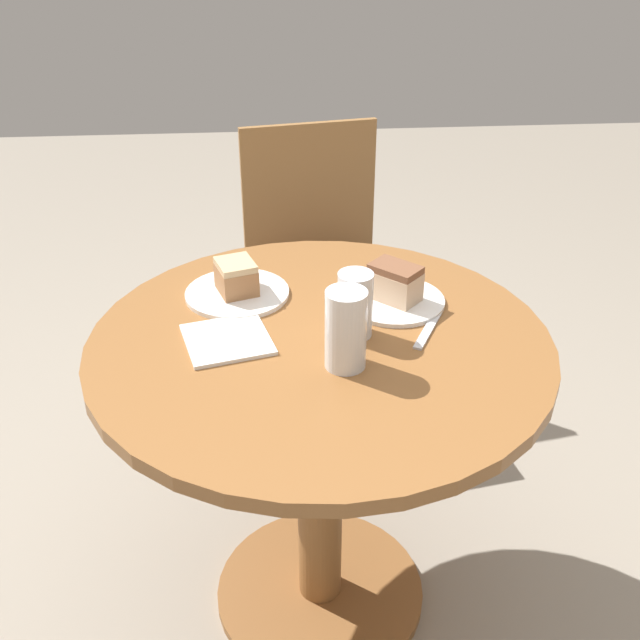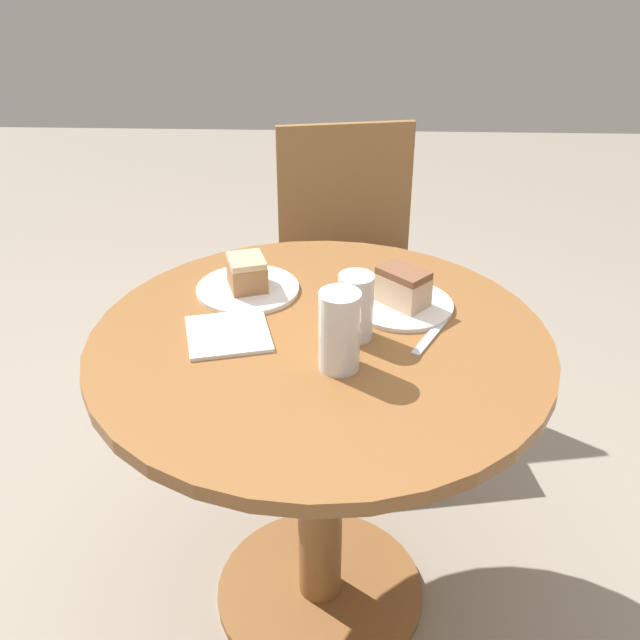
{
  "view_description": "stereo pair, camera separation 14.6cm",
  "coord_description": "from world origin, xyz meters",
  "px_view_note": "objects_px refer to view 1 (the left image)",
  "views": [
    {
      "loc": [
        -0.1,
        -1.26,
        1.54
      ],
      "look_at": [
        0.0,
        0.0,
        0.79
      ],
      "focal_mm": 42.0,
      "sensor_mm": 36.0,
      "label": 1
    },
    {
      "loc": [
        0.05,
        -1.26,
        1.54
      ],
      "look_at": [
        0.0,
        0.0,
        0.79
      ],
      "focal_mm": 42.0,
      "sensor_mm": 36.0,
      "label": 2
    }
  ],
  "objects_px": {
    "cake_slice_near": "(395,282)",
    "cake_slice_far": "(236,277)",
    "plate_near": "(394,301)",
    "glass_water": "(346,334)",
    "glass_lemonade": "(355,309)",
    "plate_far": "(237,293)",
    "chair": "(320,272)"
  },
  "relations": [
    {
      "from": "plate_near",
      "to": "glass_lemonade",
      "type": "distance_m",
      "value": 0.17
    },
    {
      "from": "glass_lemonade",
      "to": "glass_water",
      "type": "xyz_separation_m",
      "value": [
        -0.03,
        -0.11,
        0.01
      ]
    },
    {
      "from": "plate_far",
      "to": "cake_slice_far",
      "type": "bearing_deg",
      "value": 180.0
    },
    {
      "from": "glass_lemonade",
      "to": "cake_slice_near",
      "type": "bearing_deg",
      "value": 50.64
    },
    {
      "from": "cake_slice_far",
      "to": "glass_water",
      "type": "bearing_deg",
      "value": -54.75
    },
    {
      "from": "plate_far",
      "to": "cake_slice_near",
      "type": "distance_m",
      "value": 0.34
    },
    {
      "from": "plate_far",
      "to": "glass_lemonade",
      "type": "relative_size",
      "value": 1.68
    },
    {
      "from": "plate_near",
      "to": "cake_slice_far",
      "type": "height_order",
      "value": "cake_slice_far"
    },
    {
      "from": "cake_slice_far",
      "to": "glass_lemonade",
      "type": "height_order",
      "value": "glass_lemonade"
    },
    {
      "from": "plate_near",
      "to": "cake_slice_far",
      "type": "distance_m",
      "value": 0.34
    },
    {
      "from": "cake_slice_near",
      "to": "glass_water",
      "type": "bearing_deg",
      "value": -119.49
    },
    {
      "from": "cake_slice_near",
      "to": "glass_water",
      "type": "distance_m",
      "value": 0.27
    },
    {
      "from": "plate_far",
      "to": "glass_water",
      "type": "relative_size",
      "value": 1.46
    },
    {
      "from": "chair",
      "to": "cake_slice_far",
      "type": "bearing_deg",
      "value": -119.7
    },
    {
      "from": "cake_slice_far",
      "to": "glass_lemonade",
      "type": "relative_size",
      "value": 0.79
    },
    {
      "from": "plate_near",
      "to": "cake_slice_near",
      "type": "height_order",
      "value": "cake_slice_near"
    },
    {
      "from": "cake_slice_near",
      "to": "cake_slice_far",
      "type": "height_order",
      "value": "cake_slice_near"
    },
    {
      "from": "plate_near",
      "to": "cake_slice_far",
      "type": "bearing_deg",
      "value": 169.87
    },
    {
      "from": "chair",
      "to": "glass_lemonade",
      "type": "distance_m",
      "value": 0.9
    },
    {
      "from": "chair",
      "to": "glass_water",
      "type": "bearing_deg",
      "value": -101.62
    },
    {
      "from": "cake_slice_near",
      "to": "cake_slice_far",
      "type": "relative_size",
      "value": 1.14
    },
    {
      "from": "plate_near",
      "to": "cake_slice_far",
      "type": "xyz_separation_m",
      "value": [
        -0.34,
        0.06,
        0.04
      ]
    },
    {
      "from": "plate_near",
      "to": "glass_water",
      "type": "relative_size",
      "value": 1.4
    },
    {
      "from": "chair",
      "to": "glass_lemonade",
      "type": "xyz_separation_m",
      "value": [
        0.0,
        -0.83,
        0.34
      ]
    },
    {
      "from": "plate_far",
      "to": "glass_lemonade",
      "type": "distance_m",
      "value": 0.3
    },
    {
      "from": "plate_near",
      "to": "glass_water",
      "type": "height_order",
      "value": "glass_water"
    },
    {
      "from": "cake_slice_far",
      "to": "glass_lemonade",
      "type": "xyz_separation_m",
      "value": [
        0.24,
        -0.18,
        0.01
      ]
    },
    {
      "from": "plate_far",
      "to": "cake_slice_near",
      "type": "relative_size",
      "value": 1.85
    },
    {
      "from": "chair",
      "to": "cake_slice_far",
      "type": "xyz_separation_m",
      "value": [
        -0.23,
        -0.65,
        0.33
      ]
    },
    {
      "from": "chair",
      "to": "cake_slice_near",
      "type": "distance_m",
      "value": 0.79
    },
    {
      "from": "chair",
      "to": "plate_near",
      "type": "bearing_deg",
      "value": -91.7
    },
    {
      "from": "plate_far",
      "to": "cake_slice_far",
      "type": "relative_size",
      "value": 2.12
    }
  ]
}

